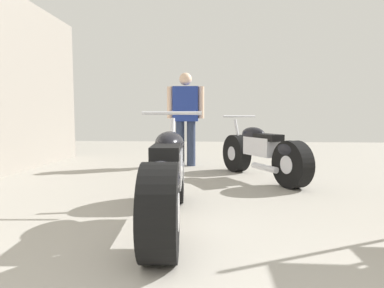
# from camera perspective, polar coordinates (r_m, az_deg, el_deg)

# --- Properties ---
(ground_plane) EXTENTS (16.30, 16.30, 0.00)m
(ground_plane) POSITION_cam_1_polar(r_m,az_deg,el_deg) (3.60, 3.31, -9.78)
(ground_plane) COLOR #9E998E
(motorcycle_maroon_cruiser) EXTENTS (0.61, 2.05, 0.96)m
(motorcycle_maroon_cruiser) POSITION_cam_1_polar(r_m,az_deg,el_deg) (2.73, -4.28, -6.00)
(motorcycle_maroon_cruiser) COLOR black
(motorcycle_maroon_cruiser) RESTS_ON ground_plane
(motorcycle_black_naked) EXTENTS (1.07, 1.83, 0.92)m
(motorcycle_black_naked) POSITION_cam_1_polar(r_m,az_deg,el_deg) (4.83, 12.07, -1.44)
(motorcycle_black_naked) COLOR black
(motorcycle_black_naked) RESTS_ON ground_plane
(mechanic_in_blue) EXTENTS (0.67, 0.25, 1.68)m
(mechanic_in_blue) POSITION_cam_1_polar(r_m,az_deg,el_deg) (5.99, -1.12, 5.28)
(mechanic_in_blue) COLOR #2D3851
(mechanic_in_blue) RESTS_ON ground_plane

